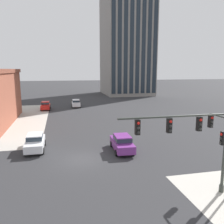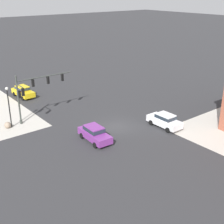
{
  "view_description": "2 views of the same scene",
  "coord_description": "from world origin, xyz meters",
  "px_view_note": "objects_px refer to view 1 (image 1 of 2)",
  "views": [
    {
      "loc": [
        -1.83,
        -20.79,
        8.2
      ],
      "look_at": [
        4.43,
        7.06,
        3.04
      ],
      "focal_mm": 37.8,
      "sensor_mm": 36.0,
      "label": 1
    },
    {
      "loc": [
        21.24,
        26.05,
        15.45
      ],
      "look_at": [
        0.25,
        -0.57,
        1.79
      ],
      "focal_mm": 49.14,
      "sensor_mm": 36.0,
      "label": 2
    }
  ],
  "objects_px": {
    "car_main_southbound_near": "(122,142)",
    "car_cross_eastbound": "(76,103)",
    "traffic_signal_main": "(201,136)",
    "car_main_northbound_near": "(46,105)",
    "car_main_southbound_far": "(35,141)"
  },
  "relations": [
    {
      "from": "traffic_signal_main",
      "to": "car_main_southbound_near",
      "type": "bearing_deg",
      "value": 106.78
    },
    {
      "from": "car_main_southbound_near",
      "to": "car_cross_eastbound",
      "type": "relative_size",
      "value": 1.0
    },
    {
      "from": "car_main_southbound_near",
      "to": "car_cross_eastbound",
      "type": "bearing_deg",
      "value": 94.79
    },
    {
      "from": "car_main_northbound_near",
      "to": "car_main_southbound_near",
      "type": "height_order",
      "value": "same"
    },
    {
      "from": "car_main_southbound_far",
      "to": "car_main_southbound_near",
      "type": "bearing_deg",
      "value": -14.67
    },
    {
      "from": "car_main_southbound_near",
      "to": "car_cross_eastbound",
      "type": "height_order",
      "value": "same"
    },
    {
      "from": "traffic_signal_main",
      "to": "car_main_northbound_near",
      "type": "height_order",
      "value": "traffic_signal_main"
    },
    {
      "from": "traffic_signal_main",
      "to": "car_cross_eastbound",
      "type": "relative_size",
      "value": 1.67
    },
    {
      "from": "car_main_southbound_near",
      "to": "car_main_southbound_far",
      "type": "height_order",
      "value": "same"
    },
    {
      "from": "car_main_southbound_near",
      "to": "car_cross_eastbound",
      "type": "distance_m",
      "value": 30.0
    },
    {
      "from": "car_main_southbound_far",
      "to": "car_main_northbound_near",
      "type": "bearing_deg",
      "value": 90.54
    },
    {
      "from": "car_main_southbound_near",
      "to": "car_main_southbound_far",
      "type": "bearing_deg",
      "value": 165.33
    },
    {
      "from": "car_main_northbound_near",
      "to": "car_cross_eastbound",
      "type": "height_order",
      "value": "same"
    },
    {
      "from": "car_main_southbound_far",
      "to": "car_cross_eastbound",
      "type": "xyz_separation_m",
      "value": [
        6.15,
        27.63,
        0.0
      ]
    },
    {
      "from": "car_main_northbound_near",
      "to": "car_main_southbound_far",
      "type": "relative_size",
      "value": 1.0
    }
  ]
}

